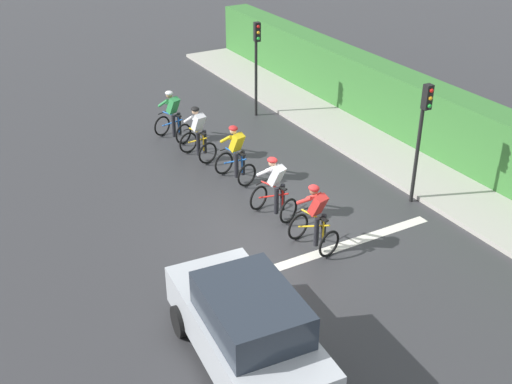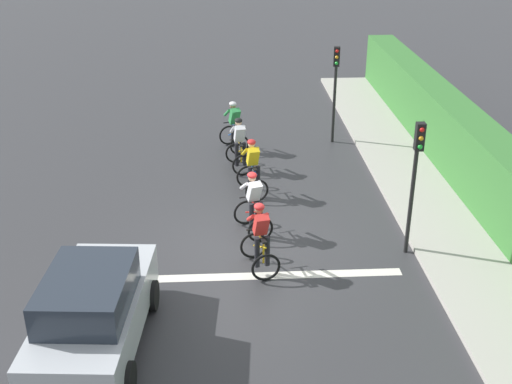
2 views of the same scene
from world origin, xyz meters
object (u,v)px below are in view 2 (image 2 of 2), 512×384
at_px(cyclist_second, 239,146).
at_px(traffic_light_far_junction, 335,80).
at_px(cyclist_fourth, 253,205).
at_px(car_silver, 93,311).
at_px(cyclist_lead, 234,127).
at_px(cyclist_mid, 252,169).
at_px(traffic_light_near_crossing, 416,169).
at_px(cyclist_trailing, 260,240).

height_order(cyclist_second, traffic_light_far_junction, traffic_light_far_junction).
relative_size(cyclist_fourth, car_silver, 0.39).
height_order(cyclist_second, cyclist_fourth, same).
xyz_separation_m(cyclist_lead, cyclist_mid, (0.43, -3.56, 0.00)).
relative_size(cyclist_lead, traffic_light_near_crossing, 0.50).
xyz_separation_m(traffic_light_near_crossing, traffic_light_far_junction, (-0.57, 7.58, 0.00)).
bearing_deg(cyclist_fourth, traffic_light_near_crossing, -18.24).
bearing_deg(cyclist_lead, cyclist_trailing, -86.96).
bearing_deg(cyclist_lead, traffic_light_near_crossing, -60.54).
bearing_deg(traffic_light_far_junction, cyclist_fourth, -115.73).
bearing_deg(cyclist_trailing, traffic_light_far_junction, 69.68).
bearing_deg(cyclist_second, cyclist_lead, 94.03).
bearing_deg(cyclist_lead, cyclist_second, -85.97).
bearing_deg(car_silver, cyclist_second, 70.71).
bearing_deg(cyclist_fourth, cyclist_second, 93.05).
height_order(cyclist_mid, traffic_light_near_crossing, traffic_light_near_crossing).
bearing_deg(car_silver, traffic_light_far_junction, 59.72).
relative_size(cyclist_second, car_silver, 0.39).
relative_size(cyclist_mid, traffic_light_near_crossing, 0.50).
bearing_deg(cyclist_fourth, cyclist_trailing, -87.94).
bearing_deg(car_silver, cyclist_lead, 74.31).
xyz_separation_m(cyclist_second, traffic_light_near_crossing, (3.87, -5.37, 1.43)).
relative_size(cyclist_second, cyclist_trailing, 1.00).
distance_m(cyclist_lead, cyclist_second, 1.69).
height_order(cyclist_mid, car_silver, car_silver).
bearing_deg(cyclist_mid, car_silver, -116.29).
bearing_deg(traffic_light_far_junction, cyclist_second, -146.16).
relative_size(cyclist_lead, cyclist_trailing, 1.00).
xyz_separation_m(cyclist_second, cyclist_fourth, (0.22, -4.17, 0.00)).
distance_m(cyclist_fourth, car_silver, 5.47).
bearing_deg(cyclist_mid, traffic_light_near_crossing, -44.55).
height_order(car_silver, traffic_light_near_crossing, traffic_light_near_crossing).
distance_m(cyclist_lead, cyclist_mid, 3.58).
relative_size(car_silver, traffic_light_near_crossing, 1.26).
distance_m(cyclist_mid, cyclist_trailing, 4.05).
relative_size(cyclist_lead, cyclist_mid, 1.00).
xyz_separation_m(cyclist_mid, car_silver, (-3.31, -6.71, 0.08)).
distance_m(cyclist_lead, cyclist_fourth, 5.86).
xyz_separation_m(cyclist_lead, cyclist_trailing, (0.40, -7.61, 0.00)).
relative_size(cyclist_second, traffic_light_near_crossing, 0.50).
height_order(cyclist_lead, traffic_light_far_junction, traffic_light_far_junction).
relative_size(cyclist_second, cyclist_mid, 1.00).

